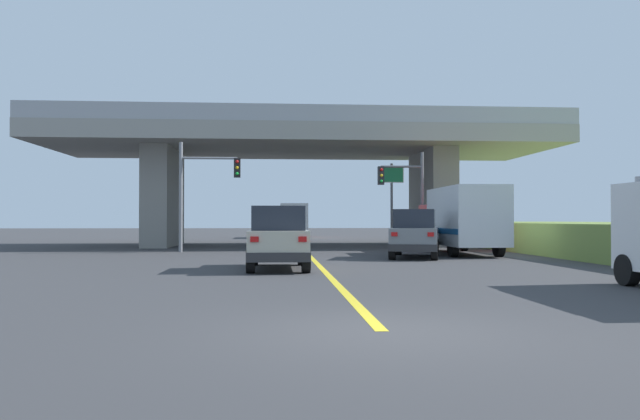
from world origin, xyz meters
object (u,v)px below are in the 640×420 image
box_truck (462,219)px  traffic_signal_farside (201,183)px  suv_lead (278,238)px  semi_truck_distant (293,220)px  traffic_signal_nearside (407,189)px  highway_sign (392,187)px  suv_crossing (415,234)px

box_truck → traffic_signal_farside: traffic_signal_farside is taller
suv_lead → semi_truck_distant: bearing=87.5°
traffic_signal_nearside → highway_sign: bearing=95.4°
suv_lead → highway_sign: highway_sign is taller
box_truck → traffic_signal_farside: bearing=165.8°
traffic_signal_farside → semi_truck_distant: traffic_signal_farside is taller
box_truck → traffic_signal_farside: (-12.25, 3.11, 1.80)m
traffic_signal_nearside → semi_truck_distant: (-5.29, 23.14, -1.61)m
suv_lead → traffic_signal_farside: traffic_signal_farside is taller
suv_lead → suv_crossing: 8.12m
suv_lead → suv_crossing: (5.78, 5.71, 0.00)m
box_truck → traffic_signal_nearside: (-1.68, 4.10, 1.58)m
semi_truck_distant → suv_lead: bearing=-92.5°
traffic_signal_nearside → semi_truck_distant: 23.79m
box_truck → highway_sign: highway_sign is taller
traffic_signal_farside → highway_sign: traffic_signal_farside is taller
traffic_signal_nearside → highway_sign: size_ratio=1.07×
suv_crossing → box_truck: bearing=56.2°
box_truck → highway_sign: (-1.95, 6.91, 1.85)m
suv_lead → traffic_signal_farside: (-3.76, 11.15, 2.40)m
suv_crossing → traffic_signal_farside: traffic_signal_farside is taller
suv_crossing → highway_sign: 9.60m
traffic_signal_nearside → traffic_signal_farside: traffic_signal_farside is taller
suv_lead → suv_crossing: bearing=44.7°
suv_lead → box_truck: (8.49, 8.05, 0.60)m
traffic_signal_farside → highway_sign: (10.30, 3.81, 0.05)m
suv_lead → highway_sign: size_ratio=0.90×
suv_lead → suv_crossing: size_ratio=0.87×
suv_lead → box_truck: size_ratio=0.60×
suv_crossing → traffic_signal_nearside: size_ratio=0.97×
traffic_signal_farside → highway_sign: bearing=20.3°
traffic_signal_farside → suv_lead: bearing=-71.4°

